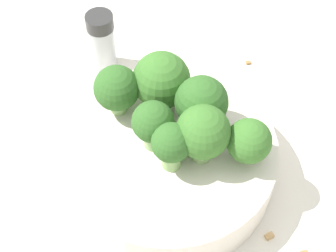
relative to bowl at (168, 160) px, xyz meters
The scene contains 13 objects.
ground_plane 0.03m from the bowl, ahead, with size 3.00×3.00×0.00m, color silver.
bowl is the anchor object (origin of this frame).
broccoli_floret_0 0.06m from the bowl, 57.80° to the right, with size 0.04×0.04×0.06m.
broccoli_floret_1 0.09m from the bowl, 121.83° to the left, with size 0.04×0.04×0.05m.
broccoli_floret_2 0.06m from the bowl, 51.03° to the left, with size 0.04×0.04×0.06m.
broccoli_floret_3 0.08m from the bowl, 130.89° to the right, with size 0.06×0.06×0.06m.
broccoli_floret_4 0.07m from the bowl, 112.10° to the left, with size 0.05×0.05×0.07m.
broccoli_floret_5 0.07m from the bowl, behind, with size 0.05×0.05×0.06m.
broccoli_floret_6 0.09m from the bowl, 88.55° to the right, with size 0.05×0.05×0.06m.
pepper_shaker 0.18m from the bowl, 111.13° to the right, with size 0.03×0.03×0.08m.
almond_crumb_0 0.13m from the bowl, 95.97° to the left, with size 0.01×0.01×0.01m, color tan.
almond_crumb_1 0.19m from the bowl, 169.16° to the right, with size 0.01×0.00×0.01m, color olive.
almond_crumb_2 0.16m from the bowl, 97.60° to the left, with size 0.01×0.00×0.01m, color olive.
Camera 1 is at (0.23, 0.22, 0.50)m, focal length 60.00 mm.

